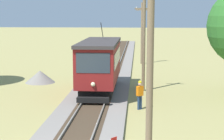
{
  "coord_description": "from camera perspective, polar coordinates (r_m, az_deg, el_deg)",
  "views": [
    {
      "loc": [
        2.74,
        -12.96,
        5.83
      ],
      "look_at": [
        0.79,
        14.31,
        1.51
      ],
      "focal_mm": 58.52,
      "sensor_mm": 36.0,
      "label": 1
    }
  ],
  "objects": [
    {
      "name": "utility_pole_foreground",
      "position": [
        12.61,
        5.94,
        -0.45
      ],
      "size": [
        1.4,
        0.38,
        7.36
      ],
      "color": "#7A664C",
      "rests_on": "ground"
    },
    {
      "name": "track_worker",
      "position": [
        22.13,
        4.36,
        -3.69
      ],
      "size": [
        0.45,
        0.42,
        1.78
      ],
      "rotation": [
        0.0,
        0.0,
        -0.95
      ],
      "color": "navy",
      "rests_on": "ground"
    },
    {
      "name": "utility_pole_near_tram",
      "position": [
        27.02,
        4.98,
        4.14
      ],
      "size": [
        1.4,
        0.34,
        6.94
      ],
      "color": "#7A664C",
      "rests_on": "ground"
    },
    {
      "name": "gravel_pile",
      "position": [
        31.2,
        -11.18,
        -1.01
      ],
      "size": [
        2.48,
        2.48,
        1.02
      ],
      "primitive_type": "cone",
      "color": "gray",
      "rests_on": "ground"
    },
    {
      "name": "red_tram",
      "position": [
        26.33,
        -1.91,
        1.04
      ],
      "size": [
        2.6,
        8.54,
        4.79
      ],
      "color": "maroon",
      "rests_on": "rail_right"
    },
    {
      "name": "utility_pole_mid",
      "position": [
        41.6,
        4.69,
        5.83
      ],
      "size": [
        1.4,
        0.24,
        6.94
      ],
      "color": "#7A664C",
      "rests_on": "ground"
    }
  ]
}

